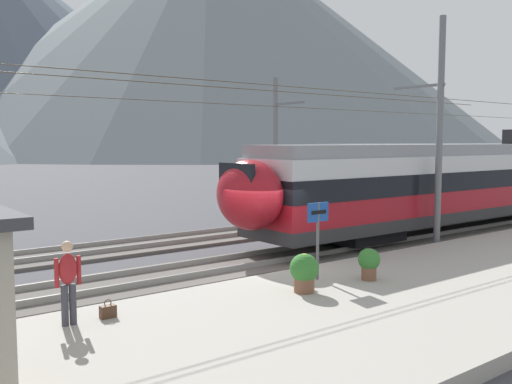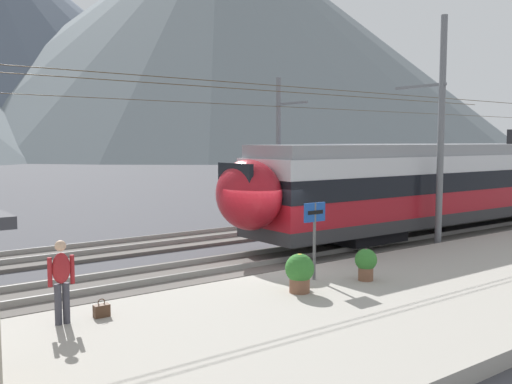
# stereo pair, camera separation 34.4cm
# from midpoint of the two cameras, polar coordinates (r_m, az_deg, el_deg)

# --- Properties ---
(ground_plane) EXTENTS (400.00, 400.00, 0.00)m
(ground_plane) POSITION_cam_midpoint_polar(r_m,az_deg,el_deg) (17.12, 1.38, -8.24)
(ground_plane) COLOR #424247
(platform_slab) EXTENTS (120.00, 7.11, 0.33)m
(platform_slab) POSITION_cam_midpoint_polar(r_m,az_deg,el_deg) (13.79, 13.68, -10.98)
(platform_slab) COLOR #A39E93
(platform_slab) RESTS_ON ground
(track_near) EXTENTS (120.00, 3.00, 0.28)m
(track_near) POSITION_cam_midpoint_polar(r_m,az_deg,el_deg) (17.99, -0.85, -7.36)
(track_near) COLOR #5B5651
(track_near) RESTS_ON ground
(track_far) EXTENTS (120.00, 3.00, 0.28)m
(track_far) POSITION_cam_midpoint_polar(r_m,az_deg,el_deg) (22.13, -8.36, -5.05)
(track_far) COLOR #5B5651
(track_far) RESTS_ON ground
(train_near_platform) EXTENTS (25.43, 2.92, 4.27)m
(train_near_platform) POSITION_cam_midpoint_polar(r_m,az_deg,el_deg) (26.63, 21.01, 1.06)
(train_near_platform) COLOR #2D2D30
(train_near_platform) RESTS_ON track_near
(train_far_track) EXTENTS (29.92, 2.91, 4.27)m
(train_far_track) POSITION_cam_midpoint_polar(r_m,az_deg,el_deg) (37.99, 23.11, 2.11)
(train_far_track) COLOR #2D2D30
(train_far_track) RESTS_ON track_far
(catenary_mast_mid) EXTENTS (49.96, 2.25, 8.46)m
(catenary_mast_mid) POSITION_cam_midpoint_polar(r_m,az_deg,el_deg) (21.63, 18.42, 6.01)
(catenary_mast_mid) COLOR slate
(catenary_mast_mid) RESTS_ON ground
(catenary_mast_far_side) EXTENTS (49.96, 2.21, 7.02)m
(catenary_mast_far_side) POSITION_cam_midpoint_polar(r_m,az_deg,el_deg) (27.10, 2.86, 4.68)
(catenary_mast_far_side) COLOR slate
(catenary_mast_far_side) RESTS_ON ground
(platform_sign) EXTENTS (0.70, 0.08, 2.04)m
(platform_sign) POSITION_cam_midpoint_polar(r_m,az_deg,el_deg) (14.78, 6.64, -3.17)
(platform_sign) COLOR #59595B
(platform_sign) RESTS_ON platform_slab
(passenger_walking) EXTENTS (0.53, 0.22, 1.69)m
(passenger_walking) POSITION_cam_midpoint_polar(r_m,az_deg,el_deg) (11.82, -18.38, -8.24)
(passenger_walking) COLOR #383842
(passenger_walking) RESTS_ON platform_slab
(handbag_beside_passenger) EXTENTS (0.32, 0.18, 0.39)m
(handbag_beside_passenger) POSITION_cam_midpoint_polar(r_m,az_deg,el_deg) (12.26, -14.63, -11.58)
(handbag_beside_passenger) COLOR #472D1E
(handbag_beside_passenger) RESTS_ON platform_slab
(potted_plant_platform_edge) EXTENTS (0.58, 0.58, 0.84)m
(potted_plant_platform_edge) POSITION_cam_midpoint_polar(r_m,az_deg,el_deg) (15.08, 11.76, -6.97)
(potted_plant_platform_edge) COLOR brown
(potted_plant_platform_edge) RESTS_ON platform_slab
(potted_plant_by_shelter) EXTENTS (0.71, 0.71, 0.94)m
(potted_plant_by_shelter) POSITION_cam_midpoint_polar(r_m,az_deg,el_deg) (13.67, 5.18, -7.96)
(potted_plant_by_shelter) COLOR brown
(potted_plant_by_shelter) RESTS_ON platform_slab
(mountain_right_ridge) EXTENTS (195.20, 195.20, 79.09)m
(mountain_right_ridge) POSITION_cam_midpoint_polar(r_m,az_deg,el_deg) (197.14, -3.78, 15.53)
(mountain_right_ridge) COLOR slate
(mountain_right_ridge) RESTS_ON ground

